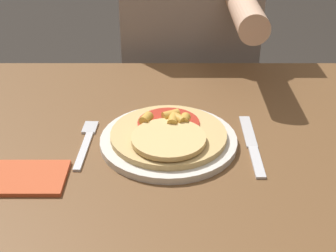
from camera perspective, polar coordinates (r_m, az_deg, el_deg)
dining_table at (r=0.95m, az=-1.06°, el=-10.14°), size 1.02×0.93×0.77m
plate at (r=0.92m, az=0.00°, el=-1.78°), size 0.27×0.27×0.01m
pizza at (r=0.90m, az=0.01°, el=-0.98°), size 0.23×0.23×0.04m
fork at (r=0.94m, az=-9.99°, el=-1.79°), size 0.03×0.18×0.00m
knife at (r=0.93m, az=10.15°, el=-2.36°), size 0.02×0.22×0.00m
napkin at (r=0.86m, az=-17.02°, el=-6.05°), size 0.14×0.10×0.01m
person_diner at (r=1.46m, az=2.60°, el=8.98°), size 0.40×0.52×1.25m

